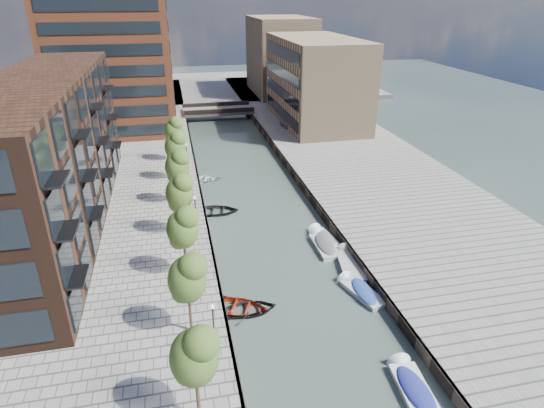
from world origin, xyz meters
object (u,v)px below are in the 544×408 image
object	(u,v)px
tree_2	(182,227)
motorboat_3	(360,291)
tree_1	(187,277)
sloop_2	(237,310)
tree_4	(177,165)
tree_0	(194,354)
bridge	(218,110)
sloop_4	(216,213)
motorboat_1	(323,244)
tree_3	(179,191)
sloop_0	(250,312)
sloop_3	(207,180)
car	(287,124)
motorboat_0	(413,388)
tree_6	(174,130)
tree_5	(175,145)
motorboat_2	(349,263)
motorboat_4	(323,238)

from	to	relation	value
tree_2	motorboat_3	bearing A→B (deg)	-17.49
tree_1	sloop_2	distance (m)	6.88
tree_1	tree_4	bearing A→B (deg)	90.00
tree_0	tree_4	size ratio (longest dim) A/B	1.00
tree_4	motorboat_3	distance (m)	23.15
tree_0	bridge	bearing A→B (deg)	82.87
sloop_4	motorboat_3	size ratio (longest dim) A/B	1.05
motorboat_1	tree_3	bearing A→B (deg)	164.10
motorboat_1	sloop_0	bearing A→B (deg)	-136.19
bridge	motorboat_1	distance (m)	50.83
sloop_3	car	world-z (taller)	car
tree_3	sloop_3	size ratio (longest dim) A/B	1.47
sloop_0	motorboat_0	xyz separation A→B (m)	(8.25, -9.42, 0.20)
tree_4	tree_6	size ratio (longest dim) A/B	1.00
motorboat_1	tree_5	bearing A→B (deg)	125.92
sloop_0	motorboat_1	size ratio (longest dim) A/B	0.84
motorboat_3	tree_2	bearing A→B (deg)	162.51
bridge	motorboat_2	xyz separation A→B (m)	(5.52, -54.09, -1.29)
tree_2	tree_3	bearing A→B (deg)	90.00
tree_6	motorboat_3	xyz separation A→B (m)	(13.35, -32.21, -5.12)
tree_2	sloop_3	distance (m)	23.25
tree_3	motorboat_3	world-z (taller)	tree_3
tree_6	sloop_2	bearing A→B (deg)	-83.90
motorboat_3	sloop_0	bearing A→B (deg)	-176.91
tree_3	sloop_4	distance (m)	8.57
sloop_2	tree_0	bearing A→B (deg)	-177.53
motorboat_4	tree_1	bearing A→B (deg)	-138.76
tree_3	car	size ratio (longest dim) A/B	1.70
sloop_3	motorboat_4	xyz separation A→B (m)	(9.65, -17.75, 0.18)
tree_5	sloop_4	size ratio (longest dim) A/B	1.19
tree_5	sloop_4	bearing A→B (deg)	-66.37
bridge	tree_1	distance (m)	61.71
tree_0	tree_6	distance (m)	42.00
tree_1	sloop_0	distance (m)	7.26
tree_3	bridge	bearing A→B (deg)	79.75
tree_0	sloop_3	world-z (taller)	tree_0
tree_4	tree_6	distance (m)	14.00
tree_4	tree_5	world-z (taller)	same
sloop_2	motorboat_1	distance (m)	12.08
tree_6	sloop_4	bearing A→B (deg)	-76.61
tree_2	sloop_3	size ratio (longest dim) A/B	1.47
tree_0	motorboat_2	xyz separation A→B (m)	(14.02, 13.91, -5.21)
bridge	motorboat_0	distance (m)	68.24
sloop_3	motorboat_4	size ratio (longest dim) A/B	0.87
tree_4	tree_0	bearing A→B (deg)	-90.00
motorboat_1	bridge	bearing A→B (deg)	94.83
tree_6	sloop_2	world-z (taller)	tree_6
tree_5	tree_4	bearing A→B (deg)	-90.00
motorboat_2	motorboat_3	xyz separation A→B (m)	(-0.67, -4.12, 0.08)
tree_2	sloop_4	xyz separation A→B (m)	(3.66, 12.64, -5.31)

